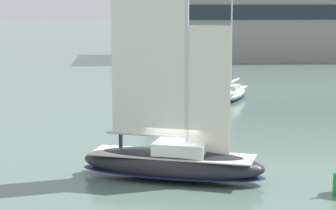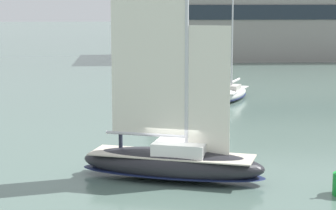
{
  "view_description": "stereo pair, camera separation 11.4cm",
  "coord_description": "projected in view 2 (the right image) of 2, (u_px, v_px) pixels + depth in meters",
  "views": [
    {
      "loc": [
        -2.11,
        -30.69,
        8.79
      ],
      "look_at": [
        0.0,
        3.0,
        3.16
      ],
      "focal_mm": 70.0,
      "sensor_mm": 36.0,
      "label": 1
    },
    {
      "loc": [
        -2.0,
        -30.7,
        8.79
      ],
      "look_at": [
        0.0,
        3.0,
        3.16
      ],
      "focal_mm": 70.0,
      "sensor_mm": 36.0,
      "label": 2
    }
  ],
  "objects": [
    {
      "name": "ground_plane",
      "position": [
        172.0,
        179.0,
        31.79
      ],
      "size": [
        400.0,
        400.0,
        0.0
      ],
      "primitive_type": "plane",
      "color": "slate"
    },
    {
      "name": "sailboat_moored_near_marina",
      "position": [
        233.0,
        93.0,
        56.14
      ],
      "size": [
        4.1,
        6.37,
        8.54
      ],
      "color": "white",
      "rests_on": "ground"
    },
    {
      "name": "waterfront_building",
      "position": [
        282.0,
        12.0,
        94.1
      ],
      "size": [
        38.74,
        16.49,
        12.84
      ],
      "color": "gray",
      "rests_on": "ground"
    },
    {
      "name": "sailboat_main",
      "position": [
        172.0,
        159.0,
        31.62
      ],
      "size": [
        9.46,
        5.33,
        12.53
      ],
      "color": "#232328",
      "rests_on": "ground"
    }
  ]
}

